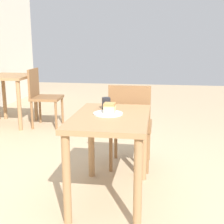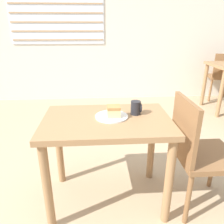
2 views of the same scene
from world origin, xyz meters
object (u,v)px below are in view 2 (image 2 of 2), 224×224
Objects in this scene: dining_table_near at (107,135)px; plate at (112,116)px; chair_far_opposite at (222,75)px; coffee_mug at (136,108)px; chair_near_window at (198,151)px; cake_slice at (114,111)px.

dining_table_near is 0.14m from plate.
coffee_mug is at bearing 62.94° from chair_far_opposite.
coffee_mug reaches higher than dining_table_near.
chair_near_window is at bearing -11.33° from plate.
dining_table_near is 9.79× the size of cake_slice.
cake_slice is (0.01, -0.01, 0.05)m from plate.
cake_slice reaches higher than dining_table_near.
chair_far_opposite is at bearing 47.38° from plate.
cake_slice is (-2.20, -2.42, 0.28)m from chair_far_opposite.
cake_slice is 0.18m from coffee_mug.
chair_near_window is at bearing -8.54° from dining_table_near.
chair_far_opposite is 3.72× the size of plate.
chair_far_opposite is at bearing 49.34° from coffee_mug.
cake_slice is at bearing 16.77° from dining_table_near.
cake_slice is (0.05, 0.01, 0.18)m from dining_table_near.
chair_near_window is 0.68m from plate.
cake_slice reaches higher than plate.
coffee_mug reaches higher than plate.
chair_near_window reaches higher than coffee_mug.
cake_slice is at bearing -39.87° from plate.
chair_near_window is at bearing -10.56° from cake_slice.
chair_near_window is 8.59× the size of coffee_mug.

